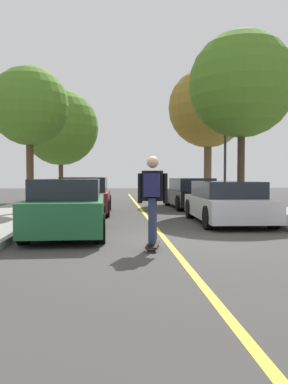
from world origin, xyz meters
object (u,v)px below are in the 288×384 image
Objects in this scene: parked_car_left_nearest at (68,207)px; street_tree_right_nearest at (242,85)px; street_tree_left_nearest at (29,107)px; fire_hydrant at (267,205)px; street_tree_left_near at (61,128)px; skateboard at (153,245)px; parked_car_right_nearest at (227,202)px; street_tree_right_near at (208,108)px; streetlamp at (225,129)px; skateboarder at (152,194)px; parked_car_right_near at (191,193)px; parked_car_left_near at (85,195)px.

parked_car_left_nearest is 0.58× the size of street_tree_right_nearest.
street_tree_left_nearest reaches higher than parked_car_left_nearest.
street_tree_left_nearest is 7.49× the size of fire_hydrant.
street_tree_left_near is 7.19× the size of skateboard.
street_tree_right_near is (1.94, 10.66, 4.67)m from parked_car_right_nearest.
parked_car_right_nearest is 6.22× the size of fire_hydrant.
skateboarder is (-4.42, -10.63, -2.56)m from streetlamp.
parked_car_left_nearest is at bearing 130.34° from skateboarder.
streetlamp is 12.01m from skateboard.
street_tree_left_nearest is at bearing 155.65° from parked_car_right_nearest.
parked_car_right_near is (0.00, 5.75, 0.03)m from parked_car_right_nearest.
street_tree_right_near is at bearing 90.00° from street_tree_right_nearest.
parked_car_left_near reaches higher than skateboard.
skateboarder is at bearing -112.55° from streetlamp.
parked_car_right_near is 5.11m from street_tree_right_nearest.
streetlamp is 11.79m from skateboarder.
street_tree_left_nearest is (-1.94, -0.59, 3.25)m from parked_car_left_near.
street_tree_left_near is (-6.46, 5.59, 3.55)m from parked_car_right_near.
parked_car_right_nearest is at bearing 57.57° from skateboard.
street_tree_right_nearest is (8.40, -6.70, 1.05)m from street_tree_left_near.
parked_car_left_near reaches higher than fire_hydrant.
parked_car_right_near is (4.53, 2.23, -0.03)m from parked_car_left_near.
skateboarder is (-4.17, -4.85, 0.59)m from fire_hydrant.
street_tree_left_near is 0.85× the size of street_tree_right_nearest.
parked_car_right_near is at bearing 75.01° from skateboard.
street_tree_right_near is at bearing 63.02° from parked_car_left_nearest.
skateboard is at bearing -107.20° from street_tree_right_near.
street_tree_right_nearest is (6.46, 1.11, 4.56)m from parked_car_left_near.
skateboard is at bearing -104.99° from parked_car_right_near.
parked_car_left_nearest is 6.59m from fire_hydrant.
fire_hydrant is at bearing -53.37° from street_tree_left_near.
street_tree_left_near reaches higher than fire_hydrant.
street_tree_right_nearest is at bearing 62.54° from skateboarder.
streetlamp is 3.62× the size of skateboarder.
street_tree_right_nearest is 8.49× the size of skateboard.
parked_car_right_nearest is (4.52, -3.52, -0.06)m from parked_car_left_near.
street_tree_right_nearest is 10.49× the size of fire_hydrant.
street_tree_right_near is at bearing -4.61° from street_tree_left_near.
street_tree_right_near is (1.93, 4.91, 4.65)m from parked_car_right_near.
skateboarder is at bearing -76.50° from parked_car_left_near.
skateboarder reaches higher than parked_car_right_near.
fire_hydrant is (7.96, -10.70, -3.72)m from street_tree_left_near.
skateboarder is at bearing -107.19° from street_tree_right_near.
parked_car_right_near is 9.25m from street_tree_left_near.
parked_car_right_nearest is 1.63m from fire_hydrant.
street_tree_right_nearest is at bearing -84.05° from streetlamp.
street_tree_left_nearest reaches higher than skateboarder.
parked_car_right_nearest is at bearing -105.26° from streetlamp.
street_tree_left_near is (-6.46, 11.33, 3.57)m from parked_car_right_nearest.
street_tree_right_near is at bearing 47.85° from parked_car_left_near.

